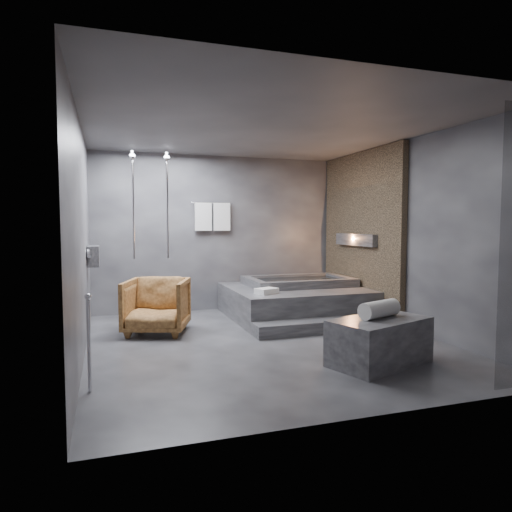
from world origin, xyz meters
name	(u,v)px	position (x,y,z in m)	size (l,w,h in m)	color
room	(286,212)	(0.40, 0.24, 1.73)	(5.00, 5.04, 2.82)	#29282B
tub_deck	(295,302)	(1.05, 1.45, 0.25)	(2.20, 2.00, 0.50)	#2D2D2F
tub_step	(326,326)	(1.05, 0.27, 0.09)	(2.20, 0.36, 0.18)	#2D2D2F
concrete_bench	(379,341)	(0.91, -1.30, 0.26)	(1.14, 0.63, 0.51)	#323235
driftwood_chair	(157,306)	(-1.31, 0.96, 0.40)	(0.85, 0.87, 0.79)	#4D2D13
rolled_towel	(379,309)	(0.93, -1.25, 0.61)	(0.19, 0.19, 0.54)	silver
deck_towel	(267,291)	(0.35, 0.91, 0.54)	(0.32, 0.23, 0.08)	silver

